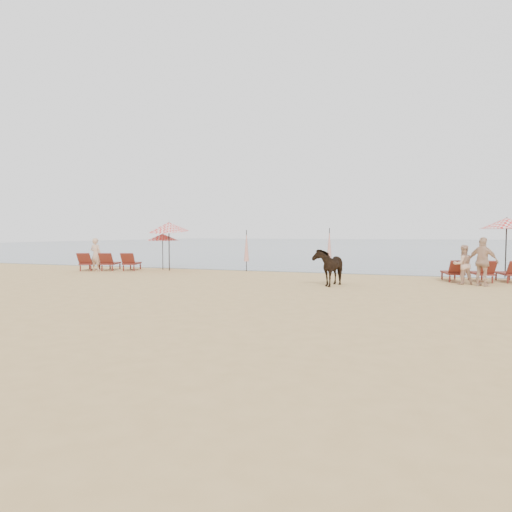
% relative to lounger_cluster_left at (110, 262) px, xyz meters
% --- Properties ---
extents(ground, '(120.00, 120.00, 0.00)m').
position_rel_lounger_cluster_left_xyz_m(ground, '(9.57, -7.75, -0.46)').
color(ground, tan).
rests_on(ground, ground).
extents(sea, '(160.00, 140.00, 0.06)m').
position_rel_lounger_cluster_left_xyz_m(sea, '(9.57, 72.25, -0.46)').
color(sea, '#51606B').
rests_on(sea, ground).
extents(lounger_cluster_left, '(3.46, 2.71, 0.67)m').
position_rel_lounger_cluster_left_xyz_m(lounger_cluster_left, '(0.00, 0.00, 0.00)').
color(lounger_cluster_left, maroon).
rests_on(lounger_cluster_left, ground).
extents(lounger_cluster_right, '(4.22, 2.33, 0.63)m').
position_rel_lounger_cluster_left_xyz_m(lounger_cluster_right, '(19.06, 0.54, -0.02)').
color(lounger_cluster_right, maroon).
rests_on(lounger_cluster_right, ground).
extents(umbrella_open_left_a, '(1.80, 1.80, 2.04)m').
position_rel_lounger_cluster_left_xyz_m(umbrella_open_left_a, '(2.50, 1.43, 1.37)').
color(umbrella_open_left_a, black).
rests_on(umbrella_open_left_a, ground).
extents(umbrella_open_left_b, '(2.18, 2.22, 2.78)m').
position_rel_lounger_cluster_left_xyz_m(umbrella_open_left_b, '(3.16, 1.03, 1.94)').
color(umbrella_open_left_b, black).
rests_on(umbrella_open_left_b, ground).
extents(umbrella_open_right, '(2.29, 2.29, 2.80)m').
position_rel_lounger_cluster_left_xyz_m(umbrella_open_right, '(19.87, 3.08, 2.05)').
color(umbrella_open_right, black).
rests_on(umbrella_open_right, ground).
extents(umbrella_closed_left, '(0.27, 0.27, 2.23)m').
position_rel_lounger_cluster_left_xyz_m(umbrella_closed_left, '(7.38, 1.92, 0.90)').
color(umbrella_closed_left, black).
rests_on(umbrella_closed_left, ground).
extents(umbrella_closed_right, '(0.28, 0.28, 2.34)m').
position_rel_lounger_cluster_left_xyz_m(umbrella_closed_right, '(11.54, 3.62, 0.97)').
color(umbrella_closed_right, black).
rests_on(umbrella_closed_right, ground).
extents(cow, '(1.12, 1.86, 1.46)m').
position_rel_lounger_cluster_left_xyz_m(cow, '(12.65, -2.79, 0.27)').
color(cow, black).
rests_on(cow, ground).
extents(beachgoer_left, '(0.66, 0.44, 1.80)m').
position_rel_lounger_cluster_left_xyz_m(beachgoer_left, '(-0.53, -0.46, 0.44)').
color(beachgoer_left, tan).
rests_on(beachgoer_left, ground).
extents(beachgoer_right_a, '(0.91, 0.79, 1.58)m').
position_rel_lounger_cluster_left_xyz_m(beachgoer_right_a, '(17.65, -0.67, 0.33)').
color(beachgoer_right_a, tan).
rests_on(beachgoer_right_a, ground).
extents(beachgoer_right_b, '(1.19, 0.98, 1.91)m').
position_rel_lounger_cluster_left_xyz_m(beachgoer_right_b, '(18.29, -1.12, 0.49)').
color(beachgoer_right_b, tan).
rests_on(beachgoer_right_b, ground).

